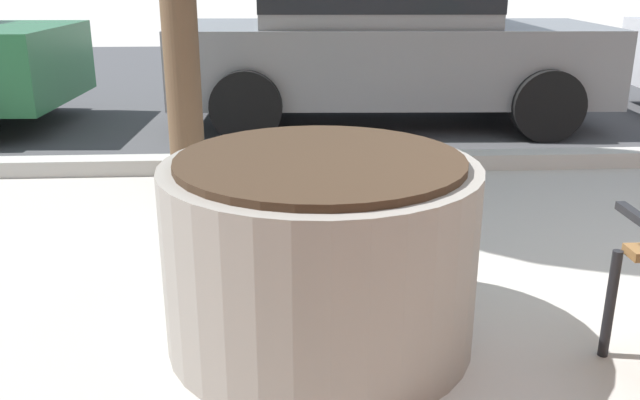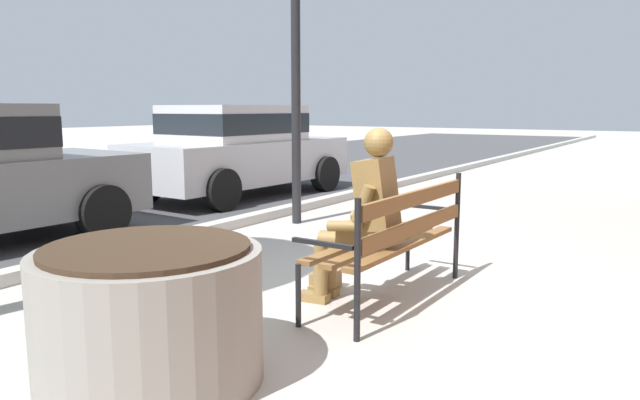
# 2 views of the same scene
# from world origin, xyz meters

# --- Properties ---
(ground_plane) EXTENTS (80.00, 80.00, 0.00)m
(ground_plane) POSITION_xyz_m (0.00, 0.00, 0.00)
(ground_plane) COLOR #ADA8A0
(curb_stone) EXTENTS (60.00, 0.20, 0.12)m
(curb_stone) POSITION_xyz_m (0.00, 2.90, 0.06)
(curb_stone) COLOR #B2AFA8
(curb_stone) RESTS_ON ground
(park_bench) EXTENTS (1.81, 0.55, 0.95)m
(park_bench) POSITION_xyz_m (-0.08, -0.13, 0.54)
(park_bench) COLOR brown
(park_bench) RESTS_ON ground
(bronze_statue_seated) EXTENTS (0.61, 0.82, 1.37)m
(bronze_statue_seated) POSITION_xyz_m (-0.29, 0.08, 0.67)
(bronze_statue_seated) COLOR olive
(bronze_statue_seated) RESTS_ON ground
(concrete_planter) EXTENTS (1.25, 1.25, 0.77)m
(concrete_planter) POSITION_xyz_m (-2.07, 0.41, 0.38)
(concrete_planter) COLOR gray
(concrete_planter) RESTS_ON ground
(parked_car_silver) EXTENTS (4.17, 2.06, 1.56)m
(parked_car_silver) POSITION_xyz_m (3.61, 4.64, 0.84)
(parked_car_silver) COLOR #B7B7BC
(parked_car_silver) RESTS_ON ground
(lamp_post) EXTENTS (0.32, 0.32, 3.90)m
(lamp_post) POSITION_xyz_m (2.15, 2.39, 2.55)
(lamp_post) COLOR black
(lamp_post) RESTS_ON ground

